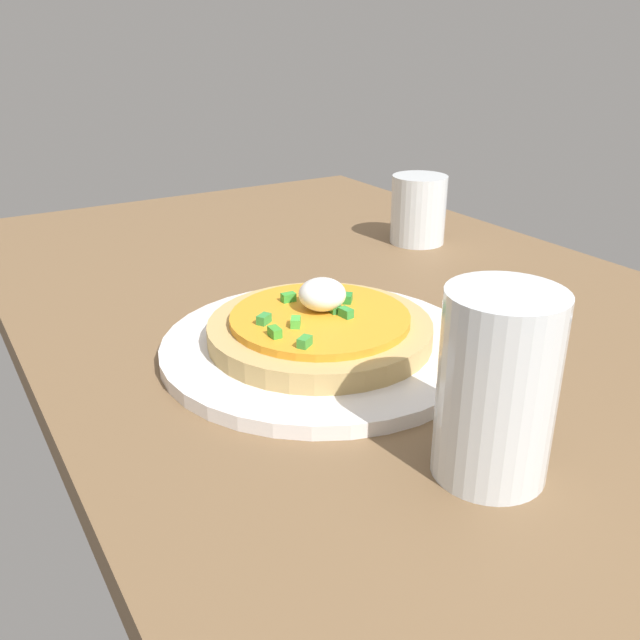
% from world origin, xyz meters
% --- Properties ---
extents(dining_table, '(1.16, 0.68, 0.03)m').
position_xyz_m(dining_table, '(0.00, 0.00, 0.02)').
color(dining_table, brown).
rests_on(dining_table, ground).
extents(plate, '(0.29, 0.29, 0.01)m').
position_xyz_m(plate, '(0.07, -0.10, 0.04)').
color(plate, white).
rests_on(plate, dining_table).
extents(pizza, '(0.20, 0.20, 0.05)m').
position_xyz_m(pizza, '(0.07, -0.10, 0.06)').
color(pizza, tan).
rests_on(pizza, plate).
extents(cup_near, '(0.08, 0.08, 0.13)m').
position_xyz_m(cup_near, '(0.28, -0.10, 0.09)').
color(cup_near, silver).
rests_on(cup_near, dining_table).
extents(cup_far, '(0.07, 0.07, 0.09)m').
position_xyz_m(cup_far, '(-0.15, 0.19, 0.07)').
color(cup_far, silver).
rests_on(cup_far, dining_table).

